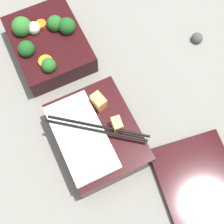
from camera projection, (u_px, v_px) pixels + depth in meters
ground_plane at (77, 90)px, 0.69m from camera, size 3.00×3.00×0.00m
bento_tray_vegetable at (48, 43)px, 0.70m from camera, size 0.19×0.15×0.09m
bento_tray_rice at (96, 135)px, 0.62m from camera, size 0.19×0.16×0.08m
bento_lid at (200, 185)px, 0.60m from camera, size 0.21×0.18×0.01m
pebble_3 at (197, 38)px, 0.73m from camera, size 0.03×0.03×0.03m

